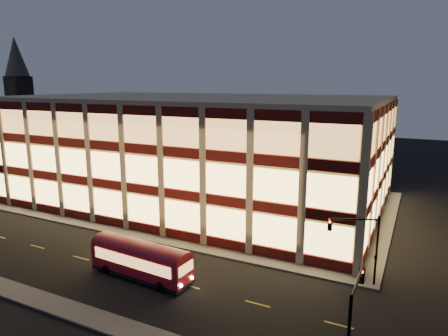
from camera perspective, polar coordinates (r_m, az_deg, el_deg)
The scene contains 10 objects.
ground at distance 43.86m, azimuth -12.19°, elevation -10.02°, with size 200.00×200.00×0.00m, color black.
sidewalk_office_south at distance 46.36m, azimuth -14.35°, elevation -8.80°, with size 54.00×2.00×0.15m, color #514F4C.
sidewalk_office_east at distance 51.17m, azimuth 22.05°, elevation -7.33°, with size 2.00×30.00×0.15m, color #514F4C.
sidewalk_near at distance 35.67m, azimuth -25.83°, elevation -16.25°, with size 100.00×2.00×0.15m, color #514F4C.
office_building at distance 57.01m, azimuth -4.21°, elevation 2.90°, with size 50.45×30.45×14.50m.
church_tower at distance 119.80m, azimuth -26.97°, elevation 7.26°, with size 5.00×5.00×18.00m, color #2D2621.
church_spire at distance 119.77m, azimuth -27.62°, elevation 13.93°, with size 6.00×6.00×10.00m, color #4C473F.
traffic_signal_far at distance 34.14m, azimuth 18.82°, elevation -9.49°, with size 3.79×1.87×6.00m.
traffic_signal_near at distance 23.87m, azimuth 18.05°, elevation -19.15°, with size 0.32×4.45×6.00m.
trolley_bus at distance 35.35m, azimuth -11.81°, elevation -12.46°, with size 9.50×3.00×3.17m.
Camera 1 is at (25.88, -31.46, 16.26)m, focal length 32.00 mm.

